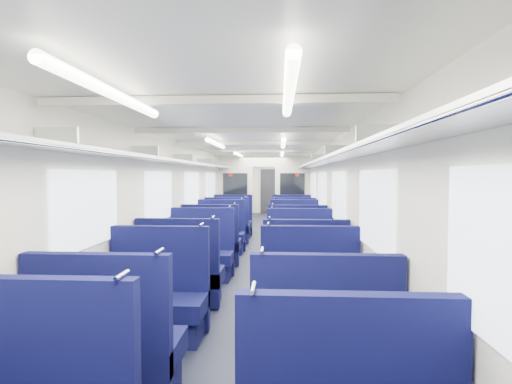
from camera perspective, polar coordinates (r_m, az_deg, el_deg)
name	(u,v)px	position (r m, az deg, el deg)	size (l,w,h in m)	color
floor	(258,251)	(9.13, 0.29, -8.54)	(2.80, 18.00, 0.01)	black
ceiling	(258,148)	(8.98, 0.30, 6.34)	(2.80, 18.00, 0.01)	white
wall_left	(197,200)	(9.16, -8.48, -1.12)	(0.02, 18.00, 2.35)	beige
dado_left	(198,235)	(9.25, -8.35, -6.23)	(0.03, 17.90, 0.70)	#111239
wall_right	(320,200)	(9.01, 9.22, -1.19)	(0.02, 18.00, 2.35)	beige
dado_right	(319,237)	(9.10, 9.09, -6.38)	(0.03, 17.90, 0.70)	#111239
wall_far	(269,187)	(17.96, 1.88, 0.69)	(2.80, 0.02, 2.35)	beige
luggage_rack_left	(205,165)	(9.11, -7.36, 3.89)	(0.36, 17.40, 0.18)	#B2B5BA
luggage_rack_right	(312,165)	(8.98, 8.07, 3.90)	(0.36, 17.40, 0.18)	#B2B5BA
windows	(257,190)	(8.51, 0.13, 0.28)	(2.78, 15.60, 0.75)	white
ceiling_fittings	(257,150)	(8.72, 0.20, 6.05)	(2.70, 16.06, 0.11)	silver
end_door	(269,191)	(17.91, 1.87, 0.12)	(0.75, 0.06, 2.00)	black
bulkhead	(264,192)	(12.14, 1.12, 0.07)	(2.80, 0.10, 2.35)	silver
seat_4	(107,354)	(3.47, -20.73, -21.05)	(1.09, 0.60, 1.22)	#0E1044
seat_5	(323,356)	(3.29, 9.72, -22.27)	(1.09, 0.60, 1.22)	#0E1044
seat_6	(156,303)	(4.53, -14.20, -15.26)	(1.09, 0.60, 1.22)	#0E1044
seat_7	(311,302)	(4.46, 7.90, -15.53)	(1.09, 0.60, 1.22)	#0E1044
seat_8	(181,277)	(5.50, -10.82, -12.03)	(1.09, 0.60, 1.22)	#0E1044
seat_9	(305,280)	(5.34, 7.11, -12.46)	(1.09, 0.60, 1.22)	#0E1044
seat_10	(201,257)	(6.79, -7.97, -9.21)	(1.09, 0.60, 1.22)	#0E1044
seat_11	(300,258)	(6.63, 6.37, -9.49)	(1.09, 0.60, 1.22)	#0E1044
seat_12	(212,245)	(7.80, -6.43, -7.67)	(1.09, 0.60, 1.22)	#0E1044
seat_13	(297,247)	(7.65, 5.97, -7.87)	(1.09, 0.60, 1.22)	#0E1044
seat_14	(221,236)	(8.94, -5.13, -6.35)	(1.09, 0.60, 1.22)	#0E1044
seat_15	(295,236)	(8.94, 5.60, -6.36)	(1.09, 0.60, 1.22)	#0E1044
seat_16	(228,229)	(10.10, -4.12, -5.32)	(1.09, 0.60, 1.22)	#0E1044
seat_17	(293,230)	(9.96, 5.38, -5.43)	(1.09, 0.60, 1.22)	#0E1044
seat_18	(232,224)	(11.11, -3.43, -4.60)	(1.09, 0.60, 1.22)	#0E1044
seat_19	(292,224)	(11.08, 5.18, -4.62)	(1.09, 0.60, 1.22)	#0E1044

